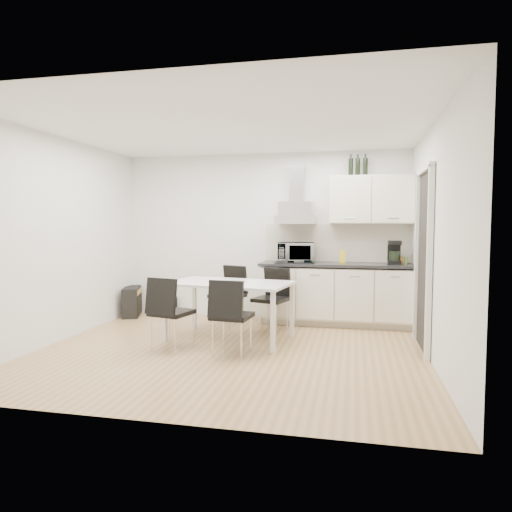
{
  "coord_description": "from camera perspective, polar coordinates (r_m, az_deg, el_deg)",
  "views": [
    {
      "loc": [
        1.41,
        -5.11,
        1.49
      ],
      "look_at": [
        0.23,
        0.4,
        1.1
      ],
      "focal_mm": 32.0,
      "sensor_mm": 36.0,
      "label": 1
    }
  ],
  "objects": [
    {
      "name": "chair_near_right",
      "position": [
        5.24,
        -3.02,
        -7.61
      ],
      "size": [
        0.48,
        0.54,
        0.88
      ],
      "primitive_type": null,
      "rotation": [
        0.0,
        0.0,
        -0.09
      ],
      "color": "black",
      "rests_on": "ground"
    },
    {
      "name": "chair_far_right",
      "position": [
        6.36,
        1.86,
        -5.54
      ],
      "size": [
        0.57,
        0.61,
        0.88
      ],
      "primitive_type": null,
      "rotation": [
        0.0,
        0.0,
        2.82
      ],
      "color": "black",
      "rests_on": "ground"
    },
    {
      "name": "dining_table",
      "position": [
        5.89,
        -3.34,
        -3.95
      ],
      "size": [
        1.67,
        1.11,
        0.75
      ],
      "rotation": [
        0.0,
        0.0,
        -0.15
      ],
      "color": "white",
      "rests_on": "ground"
    },
    {
      "name": "wall_back",
      "position": [
        7.25,
        0.91,
        2.47
      ],
      "size": [
        4.5,
        0.1,
        2.6
      ],
      "primitive_type": "cube",
      "color": "silver",
      "rests_on": "ground"
    },
    {
      "name": "wall_right",
      "position": [
        5.18,
        21.45,
        1.58
      ],
      "size": [
        0.1,
        4.0,
        2.6
      ],
      "primitive_type": "cube",
      "color": "silver",
      "rests_on": "ground"
    },
    {
      "name": "wall_front",
      "position": [
        3.42,
        -12.25,
        0.66
      ],
      "size": [
        4.5,
        0.1,
        2.6
      ],
      "primitive_type": "cube",
      "color": "silver",
      "rests_on": "ground"
    },
    {
      "name": "chair_near_left",
      "position": [
        5.52,
        -10.48,
        -7.07
      ],
      "size": [
        0.55,
        0.59,
        0.88
      ],
      "primitive_type": null,
      "rotation": [
        0.0,
        0.0,
        -0.24
      ],
      "color": "black",
      "rests_on": "ground"
    },
    {
      "name": "guitar_amp",
      "position": [
        7.73,
        -15.24,
        -5.51
      ],
      "size": [
        0.42,
        0.61,
        0.47
      ],
      "rotation": [
        0.0,
        0.0,
        0.34
      ],
      "color": "black",
      "rests_on": "ground"
    },
    {
      "name": "kitchenette",
      "position": [
        6.88,
        10.21,
        -1.6
      ],
      "size": [
        2.22,
        0.64,
        2.52
      ],
      "color": "beige",
      "rests_on": "ground"
    },
    {
      "name": "floor_speaker",
      "position": [
        7.72,
        -10.48,
        -6.15
      ],
      "size": [
        0.21,
        0.2,
        0.29
      ],
      "primitive_type": "cube",
      "rotation": [
        0.0,
        0.0,
        0.32
      ],
      "color": "black",
      "rests_on": "ground"
    },
    {
      "name": "chair_far_left",
      "position": [
        6.7,
        -3.6,
        -5.06
      ],
      "size": [
        0.6,
        0.63,
        0.88
      ],
      "primitive_type": null,
      "rotation": [
        0.0,
        0.0,
        2.76
      ],
      "color": "black",
      "rests_on": "ground"
    },
    {
      "name": "wall_left",
      "position": [
        6.29,
        -23.48,
        1.9
      ],
      "size": [
        0.1,
        4.0,
        2.6
      ],
      "primitive_type": "cube",
      "color": "silver",
      "rests_on": "ground"
    },
    {
      "name": "doorway",
      "position": [
        5.73,
        20.11,
        -0.68
      ],
      "size": [
        0.08,
        1.04,
        2.1
      ],
      "primitive_type": "cube",
      "color": "white",
      "rests_on": "ground"
    },
    {
      "name": "ground",
      "position": [
        5.51,
        -3.24,
        -11.74
      ],
      "size": [
        4.5,
        4.5,
        0.0
      ],
      "primitive_type": "plane",
      "color": "tan",
      "rests_on": "ground"
    },
    {
      "name": "ceiling",
      "position": [
        5.42,
        -3.36,
        15.78
      ],
      "size": [
        4.5,
        4.5,
        0.0
      ],
      "primitive_type": "plane",
      "color": "white",
      "rests_on": "wall_back"
    }
  ]
}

